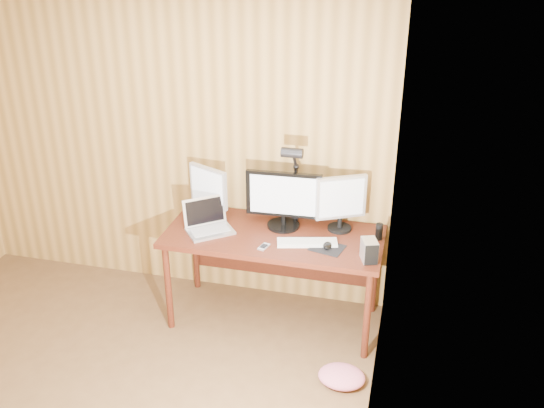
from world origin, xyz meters
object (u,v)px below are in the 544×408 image
at_px(hard_drive, 369,250).
at_px(speaker, 379,232).
at_px(monitor_left, 209,190).
at_px(phone, 264,247).
at_px(monitor_center, 284,199).
at_px(desk, 276,244).
at_px(monitor_right, 341,202).
at_px(mouse, 327,245).
at_px(laptop, 208,223).
at_px(desk_lamp, 294,173).
at_px(keyboard, 307,242).

bearing_deg(hard_drive, speaker, 63.46).
xyz_separation_m(monitor_left, phone, (0.53, -0.38, -0.21)).
xyz_separation_m(monitor_center, phone, (-0.06, -0.35, -0.22)).
relative_size(desk, monitor_right, 3.75).
height_order(mouse, hard_drive, hard_drive).
distance_m(mouse, phone, 0.45).
height_order(laptop, phone, laptop).
height_order(desk, speaker, speaker).
bearing_deg(monitor_right, laptop, 167.17).
bearing_deg(laptop, speaker, -31.67).
distance_m(monitor_center, laptop, 0.59).
bearing_deg(hard_drive, monitor_center, 133.67).
height_order(monitor_left, laptop, monitor_left).
bearing_deg(hard_drive, desk_lamp, 127.20).
bearing_deg(speaker, phone, -157.61).
height_order(phone, desk_lamp, desk_lamp).
bearing_deg(desk_lamp, hard_drive, -52.54).
xyz_separation_m(keyboard, desk_lamp, (-0.16, 0.28, 0.41)).
bearing_deg(hard_drive, monitor_left, 144.13).
relative_size(desk, monitor_center, 2.84).
xyz_separation_m(mouse, desk_lamp, (-0.31, 0.31, 0.40)).
distance_m(laptop, hard_drive, 1.22).
distance_m(monitor_center, phone, 0.42).
distance_m(keyboard, desk_lamp, 0.52).
distance_m(laptop, desk_lamp, 0.74).
bearing_deg(desk, keyboard, -29.64).
bearing_deg(mouse, desk, -179.15).
distance_m(monitor_center, keyboard, 0.38).
bearing_deg(mouse, monitor_right, 106.03).
bearing_deg(phone, hard_drive, 15.94).
relative_size(speaker, desk_lamp, 0.18).
xyz_separation_m(laptop, speaker, (1.25, 0.15, 0.00)).
bearing_deg(laptop, phone, -57.93).
distance_m(monitor_center, hard_drive, 0.77).
height_order(desk, monitor_right, monitor_right).
xyz_separation_m(keyboard, phone, (-0.29, -0.13, -0.00)).
height_order(hard_drive, desk_lamp, desk_lamp).
bearing_deg(monitor_center, hard_drive, -29.84).
relative_size(monitor_left, hard_drive, 2.50).
height_order(monitor_left, mouse, monitor_left).
relative_size(keyboard, hard_drive, 2.74).
height_order(monitor_right, hard_drive, monitor_right).
xyz_separation_m(laptop, desk_lamp, (0.59, 0.24, 0.36)).
bearing_deg(monitor_center, keyboard, -46.87).
height_order(monitor_center, desk_lamp, desk_lamp).
height_order(monitor_center, mouse, monitor_center).
bearing_deg(monitor_center, mouse, -36.12).
bearing_deg(keyboard, speaker, 7.31).
relative_size(monitor_left, speaker, 3.31).
xyz_separation_m(monitor_center, monitor_right, (0.42, 0.06, 0.00)).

